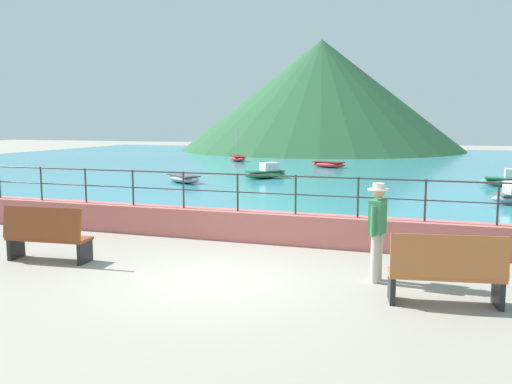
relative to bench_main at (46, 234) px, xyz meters
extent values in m
plane|color=gray|center=(3.66, -0.09, -0.56)|extent=(120.00, 120.00, 0.00)
cube|color=#BC605B|center=(3.66, 3.11, -0.21)|extent=(20.00, 0.56, 0.70)
cylinder|color=#383330|center=(-2.71, 3.11, 0.59)|extent=(0.04, 0.04, 0.90)
cylinder|color=#383330|center=(-1.30, 3.11, 0.59)|extent=(0.04, 0.04, 0.90)
cylinder|color=#383330|center=(0.12, 3.11, 0.59)|extent=(0.04, 0.04, 0.90)
cylinder|color=#383330|center=(1.53, 3.11, 0.59)|extent=(0.04, 0.04, 0.90)
cylinder|color=#383330|center=(2.95, 3.11, 0.59)|extent=(0.04, 0.04, 0.90)
cylinder|color=#383330|center=(4.36, 3.11, 0.59)|extent=(0.04, 0.04, 0.90)
cylinder|color=#383330|center=(5.78, 3.11, 0.59)|extent=(0.04, 0.04, 0.90)
cylinder|color=#383330|center=(7.20, 3.11, 0.59)|extent=(0.04, 0.04, 0.90)
cylinder|color=#383330|center=(8.61, 3.11, 0.59)|extent=(0.04, 0.04, 0.90)
cylinder|color=#383330|center=(3.66, 3.11, 1.01)|extent=(18.40, 0.04, 0.04)
cylinder|color=#383330|center=(3.66, 3.11, 0.59)|extent=(18.40, 0.03, 0.03)
cube|color=teal|center=(3.66, 25.75, -0.53)|extent=(64.00, 44.32, 0.06)
cone|color=#285633|center=(-3.24, 43.74, 4.84)|extent=(27.67, 27.67, 10.80)
cube|color=brown|center=(-0.01, 0.10, -0.10)|extent=(1.74, 0.67, 0.06)
cube|color=brown|center=(0.01, -0.12, 0.25)|extent=(1.71, 0.30, 0.64)
cube|color=black|center=(-0.80, 0.02, -0.34)|extent=(0.12, 0.47, 0.43)
cube|color=black|center=(0.78, 0.17, -0.34)|extent=(0.12, 0.47, 0.43)
cube|color=#B76633|center=(7.54, -0.14, -0.10)|extent=(1.76, 0.79, 0.06)
cube|color=#B76633|center=(7.58, -0.36, 0.25)|extent=(1.70, 0.42, 0.64)
cube|color=black|center=(6.76, -0.27, -0.34)|extent=(0.15, 0.47, 0.43)
cube|color=black|center=(8.32, -0.01, -0.34)|extent=(0.15, 0.47, 0.43)
cylinder|color=beige|center=(6.41, 0.64, -0.13)|extent=(0.15, 0.15, 0.86)
cylinder|color=beige|center=(6.45, 0.81, -0.13)|extent=(0.15, 0.15, 0.86)
cube|color=#337F4C|center=(6.43, 0.72, 0.60)|extent=(0.29, 0.40, 0.60)
cylinder|color=#337F4C|center=(6.38, 0.49, 0.56)|extent=(0.09, 0.09, 0.52)
cylinder|color=#337F4C|center=(6.48, 0.96, 0.56)|extent=(0.09, 0.09, 0.52)
sphere|color=tan|center=(6.43, 0.72, 1.03)|extent=(0.22, 0.22, 0.22)
cylinder|color=beige|center=(6.43, 0.72, 1.08)|extent=(0.38, 0.38, 0.02)
cylinder|color=beige|center=(6.43, 0.72, 1.14)|extent=(0.20, 0.20, 0.10)
ellipsoid|color=#338C59|center=(10.47, 16.22, -0.32)|extent=(2.33, 0.98, 0.36)
cube|color=#1C4D31|center=(10.47, 16.22, -0.17)|extent=(1.87, 0.83, 0.06)
ellipsoid|color=red|center=(1.41, 23.23, -0.32)|extent=(2.47, 1.70, 0.36)
cube|color=maroon|center=(1.41, 23.23, -0.17)|extent=(1.99, 1.40, 0.06)
ellipsoid|color=#338C59|center=(-0.44, 16.17, -0.32)|extent=(2.22, 2.30, 0.36)
cube|color=#1C4D31|center=(-0.44, 16.17, -0.17)|extent=(1.81, 1.87, 0.06)
cube|color=silver|center=(-0.27, 16.35, 0.06)|extent=(1.00, 1.02, 0.40)
ellipsoid|color=gray|center=(-3.40, 13.17, -0.32)|extent=(2.40, 2.06, 0.36)
cube|color=#4D4D51|center=(-3.40, 13.17, -0.17)|extent=(1.94, 1.69, 0.06)
ellipsoid|color=red|center=(-5.71, 26.61, -0.32)|extent=(2.01, 2.42, 0.36)
cube|color=maroon|center=(-5.71, 26.61, -0.17)|extent=(1.64, 1.96, 0.06)
cylinder|color=#B2A899|center=(-5.76, 26.69, 0.82)|extent=(0.06, 0.06, 1.91)
camera|label=1|loc=(7.26, -8.55, 2.24)|focal=37.13mm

